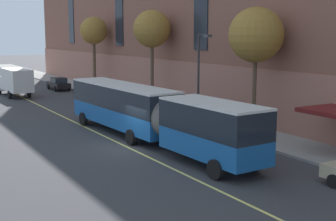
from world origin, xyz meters
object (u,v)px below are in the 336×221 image
parked_car_navy_4 (98,95)px  fire_hydrant (164,111)px  street_tree_far_downtown (94,31)px  box_truck (15,81)px  street_lamp (200,70)px  city_bus (150,112)px  street_tree_far_uptown (152,29)px  parked_car_navy_1 (149,109)px  parked_car_black_2 (58,84)px  parked_car_darkgray_3 (216,129)px  street_tree_mid_block (256,35)px

parked_car_navy_4 → fire_hydrant: 10.78m
street_tree_far_downtown → box_truck: bearing=-180.0°
box_truck → fire_hydrant: (7.81, -19.45, -1.26)m
street_tree_far_downtown → street_lamp: bearing=-93.4°
city_bus → street_tree_far_uptown: (7.25, 12.91, 5.29)m
parked_car_navy_1 → parked_car_black_2: (-0.24, 23.18, -0.00)m
parked_car_navy_1 → parked_car_navy_4: size_ratio=1.03×
parked_car_navy_1 → street_lamp: bearing=-70.7°
parked_car_darkgray_3 → box_truck: size_ratio=0.62×
parked_car_navy_1 → parked_car_navy_4: 10.90m
parked_car_navy_4 → street_tree_far_downtown: bearing=70.3°
parked_car_black_2 → fire_hydrant: (1.85, -22.94, -0.29)m
parked_car_navy_4 → street_lamp: 16.24m
street_tree_far_uptown → street_lamp: bearing=-98.3°
parked_car_navy_4 → street_lamp: street_lamp is taller
parked_car_navy_1 → parked_car_navy_4: same height
fire_hydrant → parked_car_black_2: bearing=94.6°
city_bus → parked_car_black_2: bearing=82.9°
street_tree_mid_block → street_tree_far_downtown: 28.91m
street_tree_mid_block → street_lamp: (-1.47, 4.35, -2.51)m
parked_car_black_2 → street_lamp: (1.95, -28.05, 3.52)m
parked_car_black_2 → parked_car_navy_4: size_ratio=0.99×
parked_car_navy_4 → street_lamp: size_ratio=0.67×
parked_car_darkgray_3 → street_tree_far_uptown: (3.16, 14.45, 6.52)m
parked_car_darkgray_3 → street_lamp: bearing=68.7°
box_truck → street_tree_far_downtown: 10.84m
parked_car_navy_4 → street_lamp: (1.67, -15.77, 3.52)m
box_truck → street_lamp: street_lamp is taller
city_bus → parked_car_navy_4: (4.11, 18.58, -1.23)m
parked_car_black_2 → parked_car_darkgray_3: (0.25, -32.40, 0.00)m
box_truck → parked_car_navy_1: bearing=-72.5°
street_tree_mid_block → street_tree_far_downtown: size_ratio=0.98×
parked_car_darkgray_3 → street_lamp: 5.85m
city_bus → street_tree_far_downtown: 28.78m
parked_car_navy_4 → parked_car_darkgray_3: bearing=-90.1°
street_lamp → city_bus: bearing=-154.1°
parked_car_navy_4 → street_tree_far_uptown: size_ratio=0.51×
parked_car_black_2 → street_tree_far_downtown: street_tree_far_downtown is taller
parked_car_darkgray_3 → street_tree_far_uptown: size_ratio=0.51×
box_truck → street_lamp: (7.91, -24.55, 2.55)m
parked_car_darkgray_3 → street_tree_far_downtown: size_ratio=0.52×
parked_car_navy_4 → parked_car_navy_1: bearing=-90.2°
parked_car_navy_4 → fire_hydrant: parked_car_navy_4 is taller
parked_car_navy_4 → city_bus: bearing=-102.5°
parked_car_navy_4 → box_truck: box_truck is taller
street_tree_far_downtown → parked_car_navy_1: bearing=-99.2°
parked_car_black_2 → fire_hydrant: bearing=-85.4°
street_lamp → fire_hydrant: size_ratio=9.39×
fire_hydrant → street_lamp: bearing=-88.9°
parked_car_darkgray_3 → street_tree_far_uptown: bearing=77.7°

